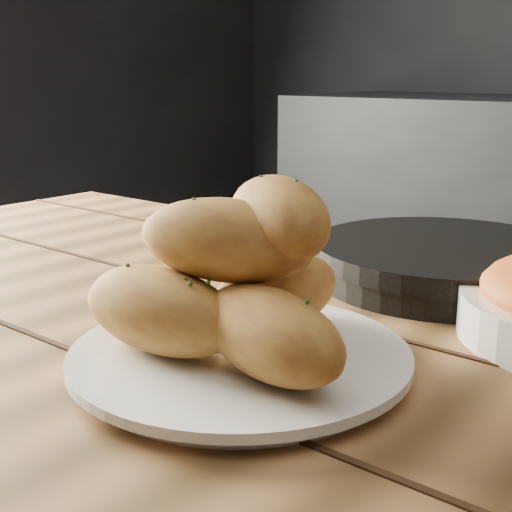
{
  "coord_description": "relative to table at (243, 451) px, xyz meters",
  "views": [
    {
      "loc": [
        0.03,
        -0.45,
        0.98
      ],
      "look_at": [
        -0.31,
        -0.03,
        0.84
      ],
      "focal_mm": 50.0,
      "sensor_mm": 36.0,
      "label": 1
    }
  ],
  "objects": [
    {
      "name": "table",
      "position": [
        0.0,
        0.0,
        0.0
      ],
      "size": [
        1.5,
        0.85,
        0.75
      ],
      "color": "#946137",
      "rests_on": "ground"
    },
    {
      "name": "plate",
      "position": [
        0.03,
        -0.04,
        0.11
      ],
      "size": [
        0.27,
        0.27,
        0.02
      ],
      "color": "white",
      "rests_on": "table"
    },
    {
      "name": "bread_rolls",
      "position": [
        0.02,
        -0.04,
        0.17
      ],
      "size": [
        0.26,
        0.2,
        0.14
      ],
      "color": "gold",
      "rests_on": "plate"
    },
    {
      "name": "skillet",
      "position": [
        0.05,
        0.29,
        0.12
      ],
      "size": [
        0.42,
        0.29,
        0.05
      ],
      "color": "black",
      "rests_on": "table"
    }
  ]
}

